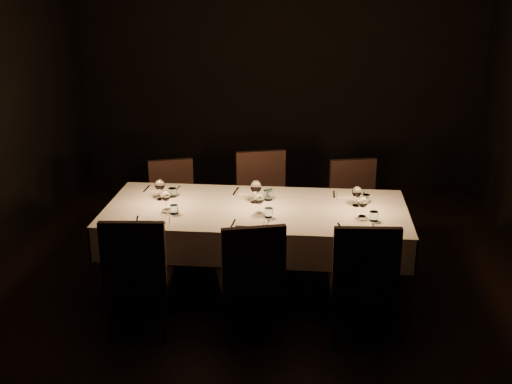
# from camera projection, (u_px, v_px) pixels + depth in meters

# --- Properties ---
(room) EXTENTS (5.01, 6.01, 3.01)m
(room) POSITION_uv_depth(u_px,v_px,m) (256.00, 121.00, 5.12)
(room) COLOR black
(room) RESTS_ON ground
(dining_table) EXTENTS (2.52, 1.12, 0.76)m
(dining_table) POSITION_uv_depth(u_px,v_px,m) (256.00, 216.00, 5.39)
(dining_table) COLOR black
(dining_table) RESTS_ON ground
(chair_near_left) EXTENTS (0.50, 0.50, 0.97)m
(chair_near_left) POSITION_uv_depth(u_px,v_px,m) (138.00, 271.00, 4.74)
(chair_near_left) COLOR black
(chair_near_left) RESTS_ON ground
(place_setting_near_left) EXTENTS (0.32, 0.39, 0.17)m
(place_setting_near_left) POSITION_uv_depth(u_px,v_px,m) (164.00, 206.00, 5.20)
(place_setting_near_left) COLOR silver
(place_setting_near_left) RESTS_ON dining_table
(chair_near_center) EXTENTS (0.56, 0.56, 0.96)m
(chair_near_center) POSITION_uv_depth(u_px,v_px,m) (251.00, 275.00, 4.70)
(chair_near_center) COLOR black
(chair_near_center) RESTS_ON ground
(place_setting_near_center) EXTENTS (0.31, 0.40, 0.17)m
(place_setting_near_center) POSITION_uv_depth(u_px,v_px,m) (259.00, 209.00, 5.13)
(place_setting_near_center) COLOR silver
(place_setting_near_center) RESTS_ON dining_table
(chair_near_right) EXTENTS (0.50, 0.50, 0.98)m
(chair_near_right) POSITION_uv_depth(u_px,v_px,m) (363.00, 278.00, 4.64)
(chair_near_right) COLOR black
(chair_near_right) RESTS_ON ground
(place_setting_near_right) EXTENTS (0.33, 0.40, 0.17)m
(place_setting_near_right) POSITION_uv_depth(u_px,v_px,m) (364.00, 213.00, 5.06)
(place_setting_near_right) COLOR silver
(place_setting_near_right) RESTS_ON dining_table
(chair_far_left) EXTENTS (0.55, 0.55, 0.90)m
(chair_far_left) POSITION_uv_depth(u_px,v_px,m) (173.00, 202.00, 6.25)
(chair_far_left) COLOR black
(chair_far_left) RESTS_ON ground
(place_setting_far_left) EXTENTS (0.33, 0.40, 0.18)m
(place_setting_far_left) POSITION_uv_depth(u_px,v_px,m) (163.00, 188.00, 5.62)
(place_setting_far_left) COLOR silver
(place_setting_far_left) RESTS_ON dining_table
(chair_far_center) EXTENTS (0.59, 0.59, 1.00)m
(chair_far_center) POSITION_uv_depth(u_px,v_px,m) (263.00, 200.00, 6.18)
(chair_far_center) COLOR black
(chair_far_center) RESTS_ON ground
(place_setting_far_center) EXTENTS (0.36, 0.42, 0.20)m
(place_setting_far_center) POSITION_uv_depth(u_px,v_px,m) (258.00, 190.00, 5.54)
(place_setting_far_center) COLOR silver
(place_setting_far_center) RESTS_ON dining_table
(chair_far_right) EXTENTS (0.54, 0.54, 0.93)m
(chair_far_right) POSITION_uv_depth(u_px,v_px,m) (355.00, 204.00, 6.14)
(chair_far_right) COLOR black
(chair_far_right) RESTS_ON ground
(place_setting_far_right) EXTENTS (0.31, 0.40, 0.17)m
(place_setting_far_right) POSITION_uv_depth(u_px,v_px,m) (357.00, 195.00, 5.47)
(place_setting_far_right) COLOR silver
(place_setting_far_right) RESTS_ON dining_table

